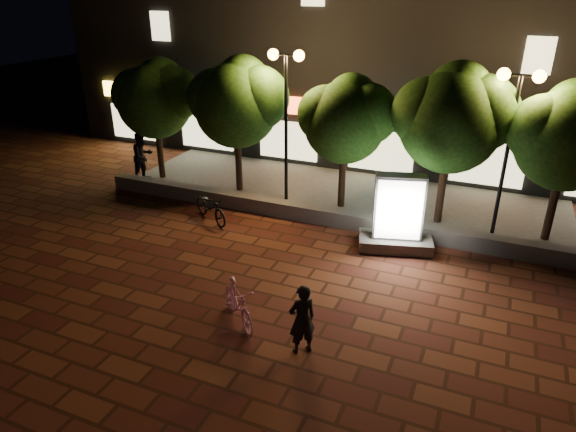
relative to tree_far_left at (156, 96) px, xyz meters
The scene contains 16 objects.
ground 9.43m from the tree_far_left, 38.18° to the right, with size 80.00×80.00×0.00m, color brown.
retaining_wall 7.72m from the tree_far_left, 11.89° to the right, with size 16.00×0.45×0.50m, color slate.
sidewalk 7.74m from the tree_far_left, ahead, with size 16.00×5.00×0.08m, color slate.
building_block 10.38m from the tree_far_left, 47.32° to the left, with size 28.00×8.12×11.30m.
tree_far_left is the anchor object (origin of this frame).
tree_left 3.51m from the tree_far_left, ahead, with size 3.60×3.00×4.89m.
tree_mid 7.50m from the tree_far_left, ahead, with size 3.24×2.70×4.50m.
tree_right 10.81m from the tree_far_left, ahead, with size 3.72×3.10×5.07m.
tree_far_right 14.00m from the tree_far_left, ahead, with size 3.48×2.90×4.76m.
street_lamp_left 5.50m from the tree_far_left, ahead, with size 1.26×0.36×5.18m.
street_lamp_right 12.47m from the tree_far_left, ahead, with size 1.26×0.36×4.98m.
ad_kiosk 10.37m from the tree_far_left, 13.14° to the right, with size 2.33×1.59×2.30m.
scooter_pink 10.71m from the tree_far_left, 45.27° to the right, with size 0.49×1.73×1.04m, color pink.
rider 12.10m from the tree_far_left, 40.66° to the right, with size 0.60×0.39×1.64m, color black.
scooter_parked 5.48m from the tree_far_left, 35.85° to the right, with size 0.66×1.88×0.99m, color black.
pedestrian 2.38m from the tree_far_left, 129.02° to the right, with size 0.94×0.73×1.93m, color black.
Camera 1 is at (5.14, -10.34, 7.15)m, focal length 31.61 mm.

